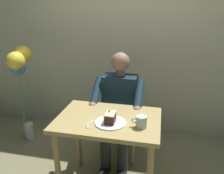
{
  "coord_description": "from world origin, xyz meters",
  "views": [
    {
      "loc": [
        -0.41,
        1.69,
        1.65
      ],
      "look_at": [
        -0.01,
        -0.1,
        1.0
      ],
      "focal_mm": 36.13,
      "sensor_mm": 36.0,
      "label": 1
    }
  ],
  "objects_px": {
    "cake_slice": "(110,117)",
    "chair": "(121,112)",
    "dining_table": "(108,130)",
    "seated_person": "(118,108)",
    "coffee_cup": "(141,122)",
    "dessert_spoon": "(89,125)",
    "balloon_display": "(20,69)"
  },
  "relations": [
    {
      "from": "cake_slice",
      "to": "chair",
      "type": "bearing_deg",
      "value": -87.07
    },
    {
      "from": "dining_table",
      "to": "cake_slice",
      "type": "xyz_separation_m",
      "value": [
        -0.04,
        0.08,
        0.17
      ]
    },
    {
      "from": "dining_table",
      "to": "cake_slice",
      "type": "bearing_deg",
      "value": 113.98
    },
    {
      "from": "seated_person",
      "to": "coffee_cup",
      "type": "distance_m",
      "value": 0.66
    },
    {
      "from": "dining_table",
      "to": "cake_slice",
      "type": "relative_size",
      "value": 7.37
    },
    {
      "from": "coffee_cup",
      "to": "chair",
      "type": "bearing_deg",
      "value": -68.63
    },
    {
      "from": "coffee_cup",
      "to": "dessert_spoon",
      "type": "bearing_deg",
      "value": 8.25
    },
    {
      "from": "cake_slice",
      "to": "balloon_display",
      "type": "xyz_separation_m",
      "value": [
        1.27,
        -0.71,
        0.15
      ]
    },
    {
      "from": "chair",
      "to": "seated_person",
      "type": "bearing_deg",
      "value": 90.0
    },
    {
      "from": "dining_table",
      "to": "balloon_display",
      "type": "relative_size",
      "value": 0.73
    },
    {
      "from": "chair",
      "to": "cake_slice",
      "type": "xyz_separation_m",
      "value": [
        -0.04,
        0.73,
        0.29
      ]
    },
    {
      "from": "coffee_cup",
      "to": "seated_person",
      "type": "bearing_deg",
      "value": -62.85
    },
    {
      "from": "seated_person",
      "to": "cake_slice",
      "type": "distance_m",
      "value": 0.58
    },
    {
      "from": "seated_person",
      "to": "cake_slice",
      "type": "bearing_deg",
      "value": 93.86
    },
    {
      "from": "chair",
      "to": "dining_table",
      "type": "bearing_deg",
      "value": 90.0
    },
    {
      "from": "cake_slice",
      "to": "balloon_display",
      "type": "height_order",
      "value": "balloon_display"
    },
    {
      "from": "cake_slice",
      "to": "dessert_spoon",
      "type": "height_order",
      "value": "cake_slice"
    },
    {
      "from": "dining_table",
      "to": "chair",
      "type": "distance_m",
      "value": 0.66
    },
    {
      "from": "dining_table",
      "to": "cake_slice",
      "type": "height_order",
      "value": "cake_slice"
    },
    {
      "from": "seated_person",
      "to": "cake_slice",
      "type": "xyz_separation_m",
      "value": [
        -0.04,
        0.55,
        0.16
      ]
    },
    {
      "from": "dining_table",
      "to": "seated_person",
      "type": "relative_size",
      "value": 0.73
    },
    {
      "from": "dessert_spoon",
      "to": "balloon_display",
      "type": "height_order",
      "value": "balloon_display"
    },
    {
      "from": "coffee_cup",
      "to": "dessert_spoon",
      "type": "xyz_separation_m",
      "value": [
        0.41,
        0.06,
        -0.05
      ]
    },
    {
      "from": "chair",
      "to": "seated_person",
      "type": "height_order",
      "value": "seated_person"
    },
    {
      "from": "dining_table",
      "to": "seated_person",
      "type": "xyz_separation_m",
      "value": [
        0.0,
        -0.47,
        0.01
      ]
    },
    {
      "from": "balloon_display",
      "to": "dining_table",
      "type": "bearing_deg",
      "value": 153.08
    },
    {
      "from": "cake_slice",
      "to": "coffee_cup",
      "type": "bearing_deg",
      "value": 176.73
    },
    {
      "from": "chair",
      "to": "coffee_cup",
      "type": "distance_m",
      "value": 0.85
    },
    {
      "from": "dessert_spoon",
      "to": "chair",
      "type": "bearing_deg",
      "value": -98.71
    },
    {
      "from": "dining_table",
      "to": "chair",
      "type": "relative_size",
      "value": 0.97
    },
    {
      "from": "dining_table",
      "to": "balloon_display",
      "type": "bearing_deg",
      "value": -26.92
    },
    {
      "from": "balloon_display",
      "to": "dessert_spoon",
      "type": "bearing_deg",
      "value": 144.73
    }
  ]
}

